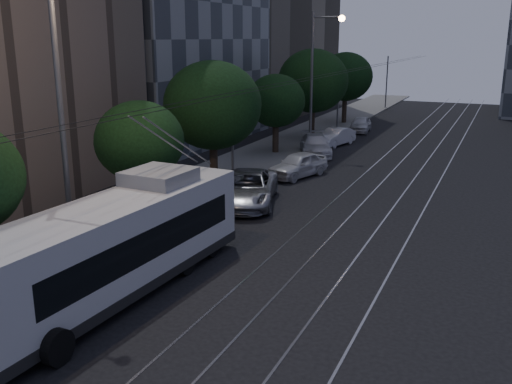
{
  "coord_description": "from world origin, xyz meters",
  "views": [
    {
      "loc": [
        8.0,
        -16.82,
        8.07
      ],
      "look_at": [
        -1.2,
        3.85,
        1.91
      ],
      "focal_mm": 40.0,
      "sensor_mm": 36.0,
      "label": 1
    }
  ],
  "objects_px": {
    "trolleybus": "(113,247)",
    "car_white_c": "(335,137)",
    "car_white_b": "(315,145)",
    "pickup_silver": "(247,188)",
    "streetlamp_far": "(317,69)",
    "car_white_a": "(298,165)",
    "streetlamp_near": "(68,82)",
    "car_white_d": "(361,124)"
  },
  "relations": [
    {
      "from": "car_white_b",
      "to": "car_white_d",
      "type": "bearing_deg",
      "value": 64.32
    },
    {
      "from": "streetlamp_near",
      "to": "pickup_silver",
      "type": "bearing_deg",
      "value": 79.63
    },
    {
      "from": "trolleybus",
      "to": "car_white_a",
      "type": "xyz_separation_m",
      "value": [
        -0.18,
        17.68,
        -0.92
      ]
    },
    {
      "from": "car_white_b",
      "to": "car_white_c",
      "type": "bearing_deg",
      "value": 63.26
    },
    {
      "from": "car_white_a",
      "to": "streetlamp_near",
      "type": "bearing_deg",
      "value": -79.84
    },
    {
      "from": "trolleybus",
      "to": "car_white_a",
      "type": "distance_m",
      "value": 17.71
    },
    {
      "from": "car_white_a",
      "to": "streetlamp_near",
      "type": "distance_m",
      "value": 17.62
    },
    {
      "from": "streetlamp_near",
      "to": "streetlamp_far",
      "type": "relative_size",
      "value": 1.14
    },
    {
      "from": "pickup_silver",
      "to": "streetlamp_near",
      "type": "bearing_deg",
      "value": -117.72
    },
    {
      "from": "streetlamp_far",
      "to": "streetlamp_near",
      "type": "bearing_deg",
      "value": -91.36
    },
    {
      "from": "pickup_silver",
      "to": "car_white_a",
      "type": "xyz_separation_m",
      "value": [
        0.35,
        6.48,
        -0.09
      ]
    },
    {
      "from": "trolleybus",
      "to": "pickup_silver",
      "type": "relative_size",
      "value": 2.06
    },
    {
      "from": "pickup_silver",
      "to": "trolleybus",
      "type": "bearing_deg",
      "value": -104.62
    },
    {
      "from": "trolleybus",
      "to": "car_white_c",
      "type": "xyz_separation_m",
      "value": [
        -1.05,
        28.42,
        -0.99
      ]
    },
    {
      "from": "trolleybus",
      "to": "car_white_c",
      "type": "bearing_deg",
      "value": 95.03
    },
    {
      "from": "car_white_c",
      "to": "streetlamp_near",
      "type": "xyz_separation_m",
      "value": [
        -1.31,
        -27.18,
        5.99
      ]
    },
    {
      "from": "car_white_b",
      "to": "streetlamp_near",
      "type": "relative_size",
      "value": 0.44
    },
    {
      "from": "streetlamp_far",
      "to": "trolleybus",
      "type": "bearing_deg",
      "value": -86.06
    },
    {
      "from": "car_white_d",
      "to": "car_white_c",
      "type": "bearing_deg",
      "value": -98.02
    },
    {
      "from": "car_white_b",
      "to": "pickup_silver",
      "type": "bearing_deg",
      "value": -110.08
    },
    {
      "from": "trolleybus",
      "to": "streetlamp_near",
      "type": "distance_m",
      "value": 5.67
    },
    {
      "from": "car_white_b",
      "to": "car_white_a",
      "type": "bearing_deg",
      "value": -103.9
    },
    {
      "from": "trolleybus",
      "to": "car_white_b",
      "type": "relative_size",
      "value": 2.45
    },
    {
      "from": "pickup_silver",
      "to": "car_white_c",
      "type": "bearing_deg",
      "value": 74.35
    },
    {
      "from": "trolleybus",
      "to": "streetlamp_near",
      "type": "relative_size",
      "value": 1.08
    },
    {
      "from": "car_white_a",
      "to": "trolleybus",
      "type": "bearing_deg",
      "value": -71.7
    },
    {
      "from": "trolleybus",
      "to": "car_white_b",
      "type": "bearing_deg",
      "value": 95.95
    },
    {
      "from": "pickup_silver",
      "to": "streetlamp_far",
      "type": "height_order",
      "value": "streetlamp_far"
    },
    {
      "from": "car_white_b",
      "to": "car_white_c",
      "type": "relative_size",
      "value": 1.21
    },
    {
      "from": "car_white_b",
      "to": "streetlamp_far",
      "type": "distance_m",
      "value": 5.43
    },
    {
      "from": "car_white_c",
      "to": "streetlamp_near",
      "type": "relative_size",
      "value": 0.36
    },
    {
      "from": "pickup_silver",
      "to": "car_white_b",
      "type": "distance_m",
      "value": 13.13
    },
    {
      "from": "car_white_a",
      "to": "car_white_b",
      "type": "xyz_separation_m",
      "value": [
        -1.11,
        6.64,
        -0.02
      ]
    },
    {
      "from": "pickup_silver",
      "to": "streetlamp_near",
      "type": "xyz_separation_m",
      "value": [
        -1.82,
        -9.97,
        5.84
      ]
    },
    {
      "from": "trolleybus",
      "to": "streetlamp_near",
      "type": "xyz_separation_m",
      "value": [
        -2.36,
        1.24,
        5.01
      ]
    },
    {
      "from": "car_white_d",
      "to": "streetlamp_near",
      "type": "distance_m",
      "value": 34.87
    },
    {
      "from": "car_white_c",
      "to": "car_white_d",
      "type": "relative_size",
      "value": 1.03
    },
    {
      "from": "car_white_d",
      "to": "trolleybus",
      "type": "bearing_deg",
      "value": -94.98
    },
    {
      "from": "trolleybus",
      "to": "car_white_b",
      "type": "xyz_separation_m",
      "value": [
        -1.29,
        24.32,
        -0.94
      ]
    },
    {
      "from": "pickup_silver",
      "to": "car_white_a",
      "type": "distance_m",
      "value": 6.49
    },
    {
      "from": "car_white_b",
      "to": "car_white_d",
      "type": "relative_size",
      "value": 1.25
    },
    {
      "from": "streetlamp_near",
      "to": "streetlamp_far",
      "type": "xyz_separation_m",
      "value": [
        0.58,
        24.58,
        -0.75
      ]
    }
  ]
}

